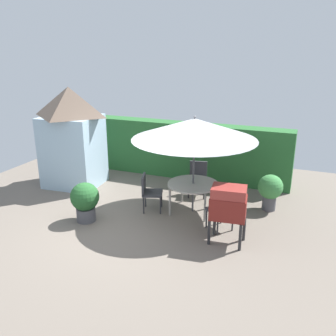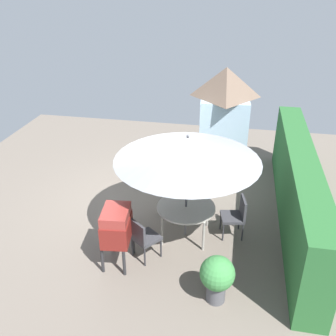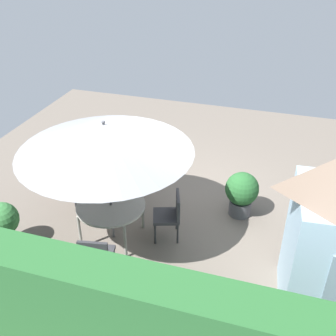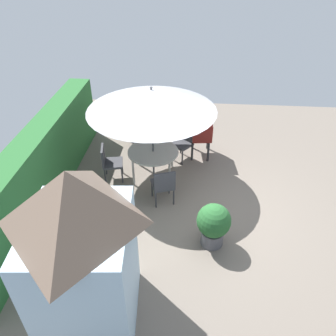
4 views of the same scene
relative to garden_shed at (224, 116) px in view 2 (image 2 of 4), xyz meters
name	(u,v)px [view 2 (image 2 of 4)]	position (x,y,z in m)	size (l,w,h in m)	color
ground_plane	(142,204)	(2.71, -1.71, -1.42)	(11.00, 11.00, 0.00)	#6B6056
hedge_backdrop	(297,188)	(2.71, 1.79, -0.59)	(6.21, 0.57, 1.66)	#28602D
garden_shed	(224,116)	(0.00, 0.00, 0.00)	(1.67, 1.50, 2.77)	#9EBCD1
patio_table	(186,209)	(3.71, -0.49, -0.75)	(1.21, 1.21, 0.72)	#B2ADA3
patio_umbrella	(188,149)	(3.71, -0.49, 0.61)	(2.86, 2.86, 2.32)	#4C4C51
bbq_grill	(116,226)	(4.80, -1.63, -0.57)	(0.75, 0.58, 1.20)	maroon
chair_near_shed	(237,214)	(3.51, 0.54, -0.89)	(0.54, 0.55, 0.90)	#38383D
chair_far_side	(178,189)	(2.72, -0.83, -0.89)	(0.59, 0.59, 0.90)	#38383D
chair_toward_hedge	(143,236)	(4.60, -1.19, -0.89)	(0.65, 0.65, 0.90)	#38383D
potted_plant_by_shed	(146,164)	(1.62, -1.87, -0.90)	(0.64, 0.64, 0.91)	#4C4C51
potted_plant_by_grill	(217,276)	(5.40, 0.29, -0.89)	(0.59, 0.59, 0.89)	#4C4C51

